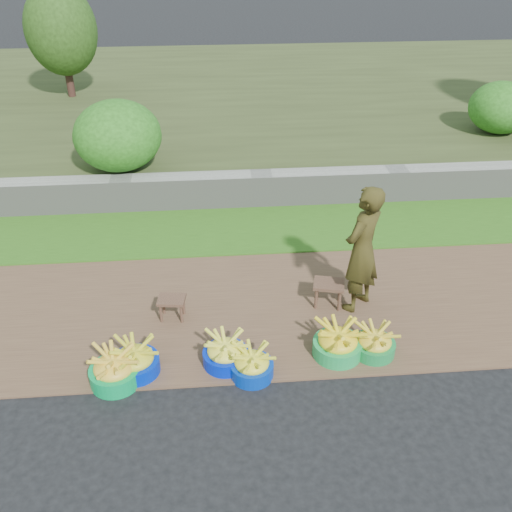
{
  "coord_description": "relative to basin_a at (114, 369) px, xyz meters",
  "views": [
    {
      "loc": [
        -0.8,
        -4.29,
        4.25
      ],
      "look_at": [
        -0.32,
        1.3,
        0.75
      ],
      "focal_mm": 40.0,
      "sensor_mm": 36.0,
      "label": 1
    }
  ],
  "objects": [
    {
      "name": "ground_plane",
      "position": [
        1.88,
        -0.15,
        -0.17
      ],
      "size": [
        120.0,
        120.0,
        0.0
      ],
      "primitive_type": "plane",
      "color": "black",
      "rests_on": "ground"
    },
    {
      "name": "dirt_shoulder",
      "position": [
        1.88,
        1.1,
        -0.16
      ],
      "size": [
        80.0,
        2.5,
        0.02
      ],
      "primitive_type": "cube",
      "color": "brown",
      "rests_on": "ground"
    },
    {
      "name": "grass_verge",
      "position": [
        1.88,
        3.1,
        -0.15
      ],
      "size": [
        80.0,
        1.5,
        0.04
      ],
      "primitive_type": "cube",
      "color": "#326919",
      "rests_on": "ground"
    },
    {
      "name": "retaining_wall",
      "position": [
        1.88,
        3.95,
        0.1
      ],
      "size": [
        80.0,
        0.35,
        0.55
      ],
      "primitive_type": "cube",
      "color": "gray",
      "rests_on": "ground"
    },
    {
      "name": "earth_bank",
      "position": [
        1.88,
        8.85,
        0.08
      ],
      "size": [
        80.0,
        10.0,
        0.5
      ],
      "primitive_type": "cube",
      "color": "#394421",
      "rests_on": "ground"
    },
    {
      "name": "vegetation",
      "position": [
        6.62,
        6.72,
        2.28
      ],
      "size": [
        35.76,
        7.85,
        4.22
      ],
      "color": "#351F19",
      "rests_on": "earth_bank"
    },
    {
      "name": "basin_a",
      "position": [
        0.0,
        0.0,
        0.0
      ],
      "size": [
        0.52,
        0.52,
        0.39
      ],
      "color": "#029A4C",
      "rests_on": "ground"
    },
    {
      "name": "basin_b",
      "position": [
        0.2,
        0.13,
        -0.0
      ],
      "size": [
        0.51,
        0.51,
        0.38
      ],
      "color": "#0023BB",
      "rests_on": "ground"
    },
    {
      "name": "basin_c",
      "position": [
        1.15,
        0.17,
        -0.01
      ],
      "size": [
        0.49,
        0.49,
        0.37
      ],
      "color": "#001FC9",
      "rests_on": "ground"
    },
    {
      "name": "basin_d",
      "position": [
        1.41,
        -0.02,
        -0.02
      ],
      "size": [
        0.46,
        0.46,
        0.34
      ],
      "color": "#0330A8",
      "rests_on": "ground"
    },
    {
      "name": "basin_e",
      "position": [
        2.37,
        0.21,
        0.0
      ],
      "size": [
        0.54,
        0.54,
        0.4
      ],
      "color": "green",
      "rests_on": "ground"
    },
    {
      "name": "basin_f",
      "position": [
        2.77,
        0.2,
        -0.02
      ],
      "size": [
        0.46,
        0.46,
        0.35
      ],
      "color": "#17813D",
      "rests_on": "ground"
    },
    {
      "name": "stool_left",
      "position": [
        0.55,
        1.01,
        0.07
      ],
      "size": [
        0.35,
        0.28,
        0.28
      ],
      "rotation": [
        0.0,
        0.0,
        -0.13
      ],
      "color": "#523628",
      "rests_on": "dirt_shoulder"
    },
    {
      "name": "stool_right",
      "position": [
        2.44,
        1.11,
        0.1
      ],
      "size": [
        0.42,
        0.36,
        0.32
      ],
      "rotation": [
        0.0,
        0.0,
        -0.24
      ],
      "color": "#523628",
      "rests_on": "dirt_shoulder"
    },
    {
      "name": "vendor_woman",
      "position": [
        2.79,
        1.07,
        0.64
      ],
      "size": [
        0.68,
        0.68,
        1.6
      ],
      "primitive_type": "imported",
      "rotation": [
        0.0,
        0.0,
        3.92
      ],
      "color": "black",
      "rests_on": "dirt_shoulder"
    }
  ]
}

